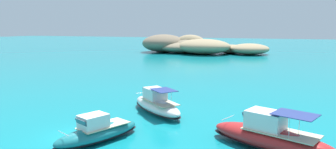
# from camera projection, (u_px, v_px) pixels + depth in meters

# --- Properties ---
(ground_plane) EXTENTS (400.00, 400.00, 0.00)m
(ground_plane) POSITION_uv_depth(u_px,v_px,m) (76.00, 136.00, 21.79)
(ground_plane) COLOR #0F7F89
(islet_large) EXTENTS (31.57, 24.87, 5.44)m
(islet_large) POSITION_uv_depth(u_px,v_px,m) (184.00, 45.00, 92.93)
(islet_large) COLOR #9E8966
(islet_large) RESTS_ON ground
(islet_small) EXTENTS (16.84, 14.00, 3.07)m
(islet_small) POSITION_uv_depth(u_px,v_px,m) (244.00, 49.00, 88.21)
(islet_small) COLOR #9E8966
(islet_small) RESTS_ON ground
(motorboat_teal) EXTENTS (4.31, 6.69, 1.91)m
(motorboat_teal) POSITION_uv_depth(u_px,v_px,m) (98.00, 132.00, 20.72)
(motorboat_teal) COLOR #19727A
(motorboat_teal) RESTS_ON ground
(motorboat_red) EXTENTS (8.49, 5.20, 2.56)m
(motorboat_red) POSITION_uv_depth(u_px,v_px,m) (270.00, 137.00, 19.37)
(motorboat_red) COLOR red
(motorboat_red) RESTS_ON ground
(motorboat_white) EXTENTS (7.15, 6.43, 2.33)m
(motorboat_white) POSITION_uv_depth(u_px,v_px,m) (157.00, 105.00, 27.68)
(motorboat_white) COLOR white
(motorboat_white) RESTS_ON ground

